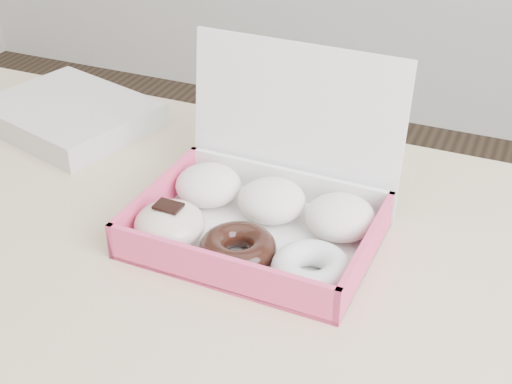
% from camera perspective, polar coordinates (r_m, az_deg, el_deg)
% --- Properties ---
extents(table, '(1.20, 0.80, 0.75)m').
position_cam_1_polar(table, '(0.84, -10.16, -10.09)').
color(table, '#D4BA8B').
rests_on(table, ground).
extents(donut_box, '(0.27, 0.23, 0.19)m').
position_cam_1_polar(donut_box, '(0.81, 0.26, -1.49)').
color(donut_box, white).
rests_on(donut_box, table).
extents(newspapers, '(0.27, 0.24, 0.04)m').
position_cam_1_polar(newspapers, '(1.09, -14.69, 6.01)').
color(newspapers, beige).
rests_on(newspapers, table).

